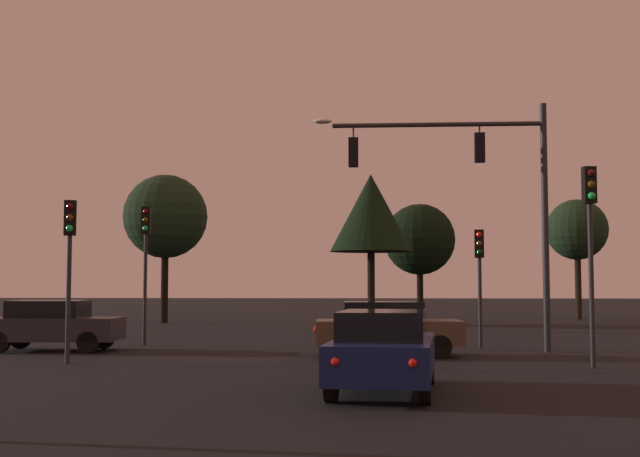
% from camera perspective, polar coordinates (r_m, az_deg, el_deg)
% --- Properties ---
extents(ground_plane, '(168.00, 168.00, 0.00)m').
position_cam_1_polar(ground_plane, '(31.02, 0.74, -7.68)').
color(ground_plane, black).
rests_on(ground_plane, ground).
extents(traffic_signal_mast_arm, '(7.06, 0.37, 7.46)m').
position_cam_1_polar(traffic_signal_mast_arm, '(24.77, 11.19, 3.36)').
color(traffic_signal_mast_arm, '#232326').
rests_on(traffic_signal_mast_arm, ground).
extents(traffic_light_corner_left, '(0.33, 0.37, 3.75)m').
position_cam_1_polar(traffic_light_corner_left, '(26.12, 11.24, -2.43)').
color(traffic_light_corner_left, '#232326').
rests_on(traffic_light_corner_left, ground).
extents(traffic_light_corner_right, '(0.32, 0.36, 4.59)m').
position_cam_1_polar(traffic_light_corner_right, '(27.36, -12.27, -1.30)').
color(traffic_light_corner_right, '#232326').
rests_on(traffic_light_corner_right, ground).
extents(traffic_light_median, '(0.36, 0.38, 4.16)m').
position_cam_1_polar(traffic_light_median, '(21.52, -17.34, -1.28)').
color(traffic_light_median, '#232326').
rests_on(traffic_light_median, ground).
extents(traffic_light_far_side, '(0.33, 0.37, 4.87)m').
position_cam_1_polar(traffic_light_far_side, '(20.55, 18.62, 0.18)').
color(traffic_light_far_side, '#232326').
rests_on(traffic_light_far_side, ground).
extents(car_nearside_lane, '(2.19, 4.38, 1.52)m').
position_cam_1_polar(car_nearside_lane, '(15.13, 4.55, -8.57)').
color(car_nearside_lane, '#0F1947').
rests_on(car_nearside_lane, ground).
extents(car_crossing_left, '(4.20, 1.99, 1.52)m').
position_cam_1_polar(car_crossing_left, '(22.81, 4.77, -7.01)').
color(car_crossing_left, '#473828').
rests_on(car_crossing_left, ground).
extents(car_crossing_right, '(4.11, 2.06, 1.52)m').
position_cam_1_polar(car_crossing_right, '(25.75, -18.45, -6.47)').
color(car_crossing_right, '#232328').
rests_on(car_crossing_right, ground).
extents(tree_behind_sign, '(3.93, 3.93, 6.44)m').
position_cam_1_polar(tree_behind_sign, '(44.70, 7.08, -0.79)').
color(tree_behind_sign, black).
rests_on(tree_behind_sign, ground).
extents(tree_left_far, '(3.61, 3.61, 6.86)m').
position_cam_1_polar(tree_left_far, '(35.36, 3.63, 1.09)').
color(tree_left_far, black).
rests_on(tree_left_far, ground).
extents(tree_center_horizon, '(4.38, 4.38, 7.74)m').
position_cam_1_polar(tree_center_horizon, '(42.81, -10.90, 0.82)').
color(tree_center_horizon, black).
rests_on(tree_center_horizon, ground).
extents(tree_right_cluster, '(3.50, 3.50, 6.91)m').
position_cam_1_polar(tree_right_cluster, '(48.62, 17.76, -0.11)').
color(tree_right_cluster, black).
rests_on(tree_right_cluster, ground).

